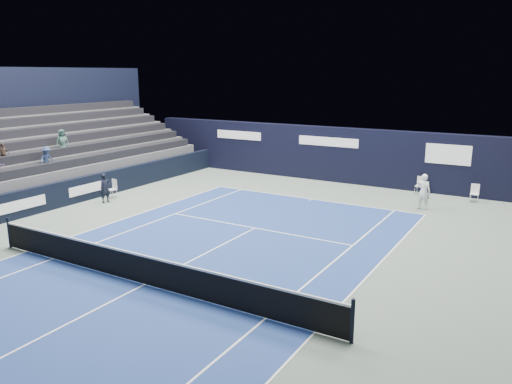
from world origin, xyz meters
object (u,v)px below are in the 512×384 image
(folding_chair_back_a, at_px, (420,184))
(tennis_net, at_px, (144,269))
(line_judge_chair, at_px, (113,187))
(folding_chair_back_b, at_px, (475,192))
(tennis_player, at_px, (424,192))

(folding_chair_back_a, bearing_deg, tennis_net, -98.33)
(line_judge_chair, xyz_separation_m, tennis_net, (8.68, -7.12, -0.02))
(folding_chair_back_a, xyz_separation_m, tennis_net, (-4.34, -15.76, -0.01))
(folding_chair_back_b, height_order, tennis_net, tennis_net)
(tennis_net, height_order, tennis_player, tennis_player)
(line_judge_chair, relative_size, tennis_net, 0.07)
(folding_chair_back_a, relative_size, folding_chair_back_b, 1.04)
(line_judge_chair, bearing_deg, tennis_net, -27.58)
(folding_chair_back_a, distance_m, tennis_net, 16.35)
(folding_chair_back_a, distance_m, line_judge_chair, 15.62)
(tennis_net, bearing_deg, folding_chair_back_a, 74.61)
(line_judge_chair, bearing_deg, folding_chair_back_a, 45.35)
(line_judge_chair, relative_size, tennis_player, 0.57)
(folding_chair_back_a, height_order, tennis_net, tennis_net)
(folding_chair_back_b, bearing_deg, line_judge_chair, -156.02)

